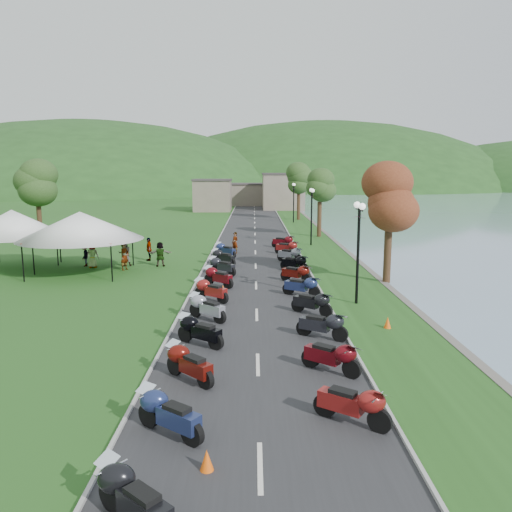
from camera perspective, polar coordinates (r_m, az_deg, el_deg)
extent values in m
cube|color=#2C2C2E|center=(46.64, -0.10, 1.60)|extent=(7.00, 120.00, 0.02)
cube|color=slate|center=(91.29, -1.45, 7.10)|extent=(18.00, 16.00, 5.00)
imported|color=slate|center=(34.65, -14.74, -1.55)|extent=(0.75, 0.83, 1.85)
imported|color=slate|center=(36.09, -14.68, -1.11)|extent=(0.99, 0.72, 1.82)
imported|color=slate|center=(36.83, -18.94, -1.11)|extent=(0.60, 1.10, 1.61)
cone|color=#F2590C|center=(11.91, -5.65, -22.22)|extent=(0.32, 0.32, 0.50)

